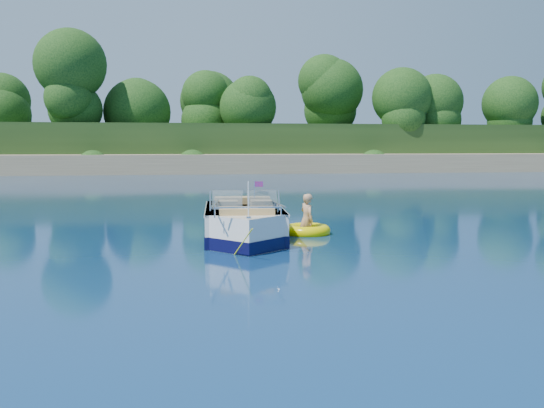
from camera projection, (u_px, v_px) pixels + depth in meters
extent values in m
plane|color=#0A2347|center=(263.00, 255.00, 12.45)|extent=(160.00, 160.00, 0.00)
cube|color=#917854|center=(197.00, 166.00, 49.75)|extent=(170.00, 8.00, 2.00)
cube|color=black|center=(190.00, 155.00, 76.25)|extent=(170.00, 56.00, 6.00)
cylinder|color=black|center=(195.00, 133.00, 53.41)|extent=(0.44, 0.44, 3.60)
sphere|color=black|center=(195.00, 94.00, 53.08)|extent=(5.94, 5.94, 5.94)
cylinder|color=black|center=(419.00, 139.00, 54.62)|extent=(0.44, 0.44, 2.60)
sphere|color=black|center=(420.00, 111.00, 54.38)|extent=(4.29, 4.29, 4.29)
cube|color=white|center=(244.00, 227.00, 14.71)|extent=(2.04, 3.54, 0.95)
cube|color=white|center=(247.00, 237.00, 13.10)|extent=(1.81, 1.81, 0.95)
cube|color=black|center=(244.00, 232.00, 14.72)|extent=(2.07, 3.57, 0.27)
cube|color=black|center=(247.00, 243.00, 13.12)|extent=(1.84, 1.84, 0.27)
cube|color=tan|center=(243.00, 214.00, 14.95)|extent=(1.61, 2.49, 0.09)
cube|color=white|center=(244.00, 208.00, 14.67)|extent=(2.08, 3.54, 0.05)
cube|color=black|center=(241.00, 216.00, 16.57)|extent=(0.52, 0.35, 0.82)
cube|color=#8C9EA5|center=(227.00, 200.00, 13.98)|extent=(0.74, 0.38, 0.44)
cube|color=#8C9EA5|center=(262.00, 200.00, 14.05)|extent=(0.72, 0.29, 0.44)
cube|color=tan|center=(227.00, 208.00, 14.40)|extent=(0.53, 0.53, 0.36)
cube|color=tan|center=(261.00, 208.00, 14.48)|extent=(0.53, 0.53, 0.36)
cube|color=tan|center=(242.00, 203.00, 15.56)|extent=(1.44, 0.59, 0.34)
cube|color=tan|center=(247.00, 215.00, 13.23)|extent=(1.24, 0.76, 0.31)
cylinder|color=white|center=(248.00, 200.00, 12.34)|extent=(0.03, 0.03, 0.77)
cube|color=red|center=(259.00, 184.00, 14.01)|extent=(0.20, 0.03, 0.13)
cube|color=silver|center=(249.00, 218.00, 12.33)|extent=(0.09, 0.06, 0.05)
cylinder|color=#FEF31B|center=(243.00, 243.00, 12.05)|extent=(0.29, 0.94, 0.69)
torus|color=#EFDF00|center=(307.00, 231.00, 15.37)|extent=(1.38, 1.38, 0.32)
torus|color=red|center=(307.00, 230.00, 15.37)|extent=(1.13, 1.13, 0.10)
imported|color=tan|center=(306.00, 234.00, 15.38)|extent=(0.56, 0.79, 1.42)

